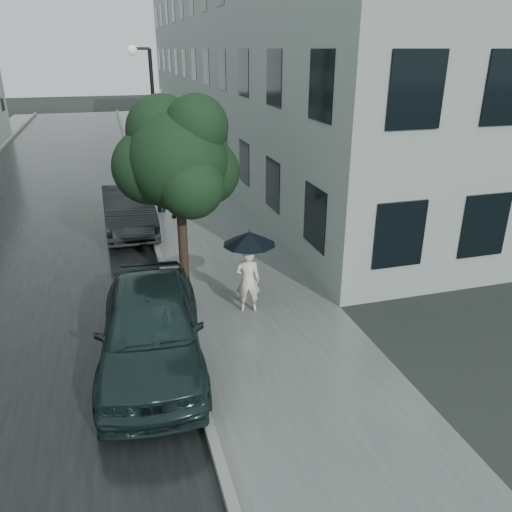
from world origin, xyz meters
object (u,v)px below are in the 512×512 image
object	(u,v)px
car_near	(151,326)
car_far	(129,208)
pedestrian	(248,280)
street_tree	(177,159)
lamp_post	(150,122)

from	to	relation	value
car_near	car_far	bearing A→B (deg)	95.14
pedestrian	street_tree	bearing A→B (deg)	-43.63
pedestrian	car_far	world-z (taller)	pedestrian
street_tree	lamp_post	distance (m)	6.24
street_tree	car_near	bearing A→B (deg)	-108.89
car_far	street_tree	bearing A→B (deg)	-78.14
street_tree	lamp_post	size ratio (longest dim) A/B	0.82
pedestrian	car_far	bearing A→B (deg)	-59.69
lamp_post	car_near	bearing A→B (deg)	-105.34
street_tree	car_near	distance (m)	3.97
car_near	car_far	distance (m)	7.62
lamp_post	car_far	size ratio (longest dim) A/B	1.28
car_near	lamp_post	bearing A→B (deg)	88.87
street_tree	car_far	bearing A→B (deg)	102.81
street_tree	car_near	xyz separation A→B (m)	(-1.04, -3.04, -2.34)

